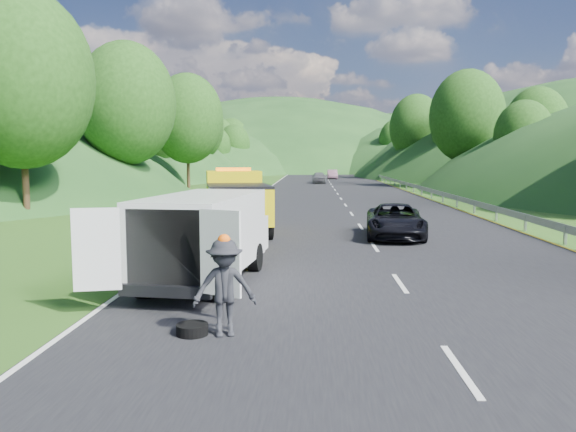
{
  "coord_description": "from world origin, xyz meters",
  "views": [
    {
      "loc": [
        0.7,
        -16.47,
        3.3
      ],
      "look_at": [
        -0.12,
        2.5,
        1.3
      ],
      "focal_mm": 35.0,
      "sensor_mm": 36.0,
      "label": 1
    }
  ],
  "objects_px": {
    "suitcase": "(158,261)",
    "passing_suv": "(395,238)",
    "white_van": "(206,233)",
    "woman": "(204,261)",
    "worker": "(225,337)",
    "tow_truck": "(236,201)",
    "child": "(194,271)",
    "spare_tire": "(192,336)"
  },
  "relations": [
    {
      "from": "tow_truck",
      "to": "worker",
      "type": "bearing_deg",
      "value": -95.41
    },
    {
      "from": "worker",
      "to": "passing_suv",
      "type": "height_order",
      "value": "worker"
    },
    {
      "from": "woman",
      "to": "passing_suv",
      "type": "distance_m",
      "value": 8.74
    },
    {
      "from": "suitcase",
      "to": "woman",
      "type": "bearing_deg",
      "value": 52.72
    },
    {
      "from": "white_van",
      "to": "spare_tire",
      "type": "relative_size",
      "value": 11.51
    },
    {
      "from": "tow_truck",
      "to": "woman",
      "type": "xyz_separation_m",
      "value": [
        -0.13,
        -6.65,
        -1.38
      ]
    },
    {
      "from": "spare_tire",
      "to": "passing_suv",
      "type": "distance_m",
      "value": 14.08
    },
    {
      "from": "white_van",
      "to": "woman",
      "type": "height_order",
      "value": "white_van"
    },
    {
      "from": "child",
      "to": "suitcase",
      "type": "distance_m",
      "value": 1.16
    },
    {
      "from": "worker",
      "to": "suitcase",
      "type": "distance_m",
      "value": 6.74
    },
    {
      "from": "passing_suv",
      "to": "worker",
      "type": "bearing_deg",
      "value": -105.86
    },
    {
      "from": "tow_truck",
      "to": "white_van",
      "type": "relative_size",
      "value": 1.01
    },
    {
      "from": "child",
      "to": "passing_suv",
      "type": "xyz_separation_m",
      "value": [
        6.81,
        7.09,
        0.0
      ]
    },
    {
      "from": "woman",
      "to": "white_van",
      "type": "bearing_deg",
      "value": -165.15
    },
    {
      "from": "worker",
      "to": "woman",
      "type": "bearing_deg",
      "value": 91.29
    },
    {
      "from": "tow_truck",
      "to": "child",
      "type": "distance_m",
      "value": 8.41
    },
    {
      "from": "worker",
      "to": "spare_tire",
      "type": "relative_size",
      "value": 3.03
    },
    {
      "from": "child",
      "to": "worker",
      "type": "xyz_separation_m",
      "value": [
        1.82,
        -5.85,
        0.0
      ]
    },
    {
      "from": "white_van",
      "to": "suitcase",
      "type": "bearing_deg",
      "value": 143.84
    },
    {
      "from": "child",
      "to": "spare_tire",
      "type": "distance_m",
      "value": 5.94
    },
    {
      "from": "worker",
      "to": "suitcase",
      "type": "relative_size",
      "value": 3.44
    },
    {
      "from": "tow_truck",
      "to": "white_van",
      "type": "bearing_deg",
      "value": -99.13
    },
    {
      "from": "white_van",
      "to": "child",
      "type": "bearing_deg",
      "value": 121.28
    },
    {
      "from": "white_van",
      "to": "suitcase",
      "type": "xyz_separation_m",
      "value": [
        -1.76,
        1.65,
        -1.06
      ]
    },
    {
      "from": "woman",
      "to": "worker",
      "type": "bearing_deg",
      "value": -163.62
    },
    {
      "from": "suitcase",
      "to": "passing_suv",
      "type": "distance_m",
      "value": 10.5
    },
    {
      "from": "suitcase",
      "to": "spare_tire",
      "type": "distance_m",
      "value": 6.47
    },
    {
      "from": "woman",
      "to": "passing_suv",
      "type": "relative_size",
      "value": 0.3
    },
    {
      "from": "tow_truck",
      "to": "worker",
      "type": "relative_size",
      "value": 3.85
    },
    {
      "from": "woman",
      "to": "child",
      "type": "xyz_separation_m",
      "value": [
        0.02,
        -1.65,
        0.0
      ]
    },
    {
      "from": "worker",
      "to": "tow_truck",
      "type": "bearing_deg",
      "value": 84.39
    },
    {
      "from": "tow_truck",
      "to": "white_van",
      "type": "distance_m",
      "value": 9.75
    },
    {
      "from": "spare_tire",
      "to": "passing_suv",
      "type": "relative_size",
      "value": 0.12
    },
    {
      "from": "woman",
      "to": "spare_tire",
      "type": "xyz_separation_m",
      "value": [
        1.22,
        -7.47,
        0.0
      ]
    },
    {
      "from": "suitcase",
      "to": "child",
      "type": "bearing_deg",
      "value": -10.89
    },
    {
      "from": "woman",
      "to": "suitcase",
      "type": "height_order",
      "value": "woman"
    },
    {
      "from": "tow_truck",
      "to": "passing_suv",
      "type": "bearing_deg",
      "value": -22.52
    },
    {
      "from": "worker",
      "to": "passing_suv",
      "type": "bearing_deg",
      "value": 56.39
    },
    {
      "from": "white_van",
      "to": "worker",
      "type": "height_order",
      "value": "white_van"
    },
    {
      "from": "woman",
      "to": "tow_truck",
      "type": "bearing_deg",
      "value": 1.48
    },
    {
      "from": "passing_suv",
      "to": "spare_tire",
      "type": "bearing_deg",
      "value": -108.26
    },
    {
      "from": "worker",
      "to": "suitcase",
      "type": "bearing_deg",
      "value": 103.27
    }
  ]
}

